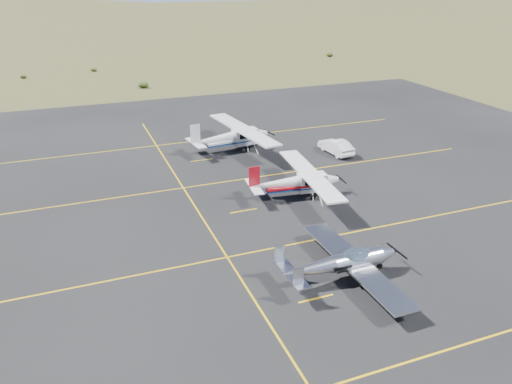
{
  "coord_description": "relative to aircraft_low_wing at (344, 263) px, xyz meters",
  "views": [
    {
      "loc": [
        -13.5,
        -22.17,
        15.43
      ],
      "look_at": [
        -2.3,
        6.89,
        1.6
      ],
      "focal_mm": 35.0,
      "sensor_mm": 36.0,
      "label": 1
    }
  ],
  "objects": [
    {
      "name": "aircraft_low_wing",
      "position": [
        0.0,
        0.0,
        0.0
      ],
      "size": [
        6.71,
        9.4,
        2.06
      ],
      "rotation": [
        0.0,
        0.0,
        0.01
      ],
      "color": "silver",
      "rests_on": "apron"
    },
    {
      "name": "aircraft_plain",
      "position": [
        1.15,
        22.49,
        0.34
      ],
      "size": [
        7.13,
        11.8,
        2.97
      ],
      "rotation": [
        0.0,
        0.0,
        0.13
      ],
      "color": "silver",
      "rests_on": "apron"
    },
    {
      "name": "sedan",
      "position": [
        9.77,
        18.13,
        -0.3
      ],
      "size": [
        1.77,
        4.17,
        1.34
      ],
      "primitive_type": "imported",
      "rotation": [
        0.0,
        0.0,
        3.23
      ],
      "color": "white",
      "rests_on": "apron"
    },
    {
      "name": "ground",
      "position": [
        0.74,
        2.32,
        -0.98
      ],
      "size": [
        1600.0,
        1600.0,
        0.0
      ],
      "primitive_type": "plane",
      "color": "#383D1C",
      "rests_on": "ground"
    },
    {
      "name": "apron",
      "position": [
        0.74,
        9.32,
        -0.98
      ],
      "size": [
        72.0,
        72.0,
        0.02
      ],
      "primitive_type": "cube",
      "color": "black",
      "rests_on": "ground"
    },
    {
      "name": "aircraft_cessna",
      "position": [
        2.25,
        10.78,
        0.2
      ],
      "size": [
        6.35,
        10.54,
        2.66
      ],
      "rotation": [
        0.0,
        0.0,
        -0.11
      ],
      "color": "silver",
      "rests_on": "apron"
    }
  ]
}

